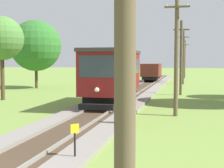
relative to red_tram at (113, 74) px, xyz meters
The scene contains 11 objects.
red_tram is the anchor object (origin of this frame).
freight_car 24.05m from the red_tram, 90.01° to the left, with size 2.40×5.20×2.31m.
utility_pole_near_tram 5.47m from the red_tram, 35.20° to the right, with size 1.40×0.58×6.89m.
utility_pole_mid 9.40m from the red_tram, 62.29° to the left, with size 1.40×0.53×6.60m.
utility_pole_far 22.77m from the red_tram, 79.00° to the left, with size 1.40×0.41×6.92m.
utility_pole_distant 37.97m from the red_tram, 83.44° to the left, with size 1.40×0.40×6.57m.
trackside_signal_marker 12.75m from the red_tram, 82.46° to the right, with size 0.21×0.21×1.18m.
gravel_pile 23.59m from the red_tram, 101.51° to the left, with size 3.09×3.09×1.35m, color gray.
track_worker 7.41m from the red_tram, 71.03° to the right, with size 0.45×0.38×1.78m.
tree_right_near 9.65m from the red_tram, behind, with size 3.42×3.42×6.53m.
tree_left_far 16.89m from the red_tram, 133.34° to the left, with size 5.62×5.62×7.53m.
Camera 1 is at (5.02, -5.65, 3.12)m, focal length 53.70 mm.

